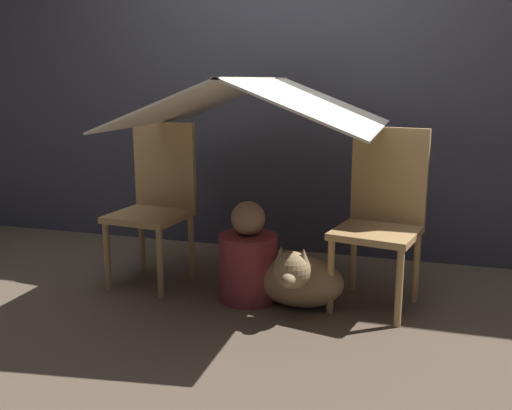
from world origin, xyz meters
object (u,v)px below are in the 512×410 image
at_px(chair_right, 382,213).
at_px(dog, 298,279).
at_px(chair_left, 156,198).
at_px(person_front, 248,260).

bearing_deg(chair_right, dog, -140.28).
relative_size(chair_left, person_front, 1.71).
relative_size(chair_left, dog, 1.98).
xyz_separation_m(chair_left, dog, (0.92, -0.21, -0.34)).
bearing_deg(person_front, chair_right, 12.68).
bearing_deg(chair_right, person_front, -155.42).
relative_size(chair_right, person_front, 1.71).
relative_size(chair_right, dog, 1.98).
bearing_deg(chair_left, dog, -7.15).
height_order(chair_right, dog, chair_right).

